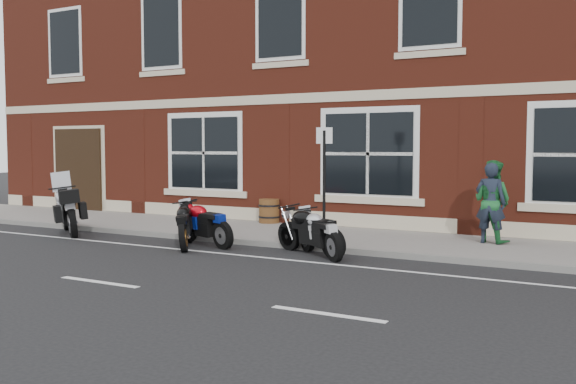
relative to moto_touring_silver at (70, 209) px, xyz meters
name	(u,v)px	position (x,y,z in m)	size (l,w,h in m)	color
ground	(211,254)	(4.89, -0.84, -0.62)	(80.00, 80.00, 0.00)	black
sidewalk	(285,234)	(4.89, 2.16, -0.56)	(30.00, 3.00, 0.12)	slate
kerb	(250,242)	(4.89, 0.58, -0.56)	(30.00, 0.16, 0.12)	slate
pub_building	(395,32)	(4.89, 9.66, 5.38)	(24.00, 12.00, 12.00)	maroon
moto_touring_silver	(70,209)	(0.00, 0.00, 0.00)	(1.93, 1.48, 1.51)	black
moto_sport_red	(205,222)	(4.05, 0.07, -0.11)	(1.87, 0.75, 0.87)	black
moto_sport_black	(187,224)	(3.86, -0.29, -0.12)	(1.16, 1.65, 0.86)	black
moto_sport_silver	(320,232)	(6.86, 0.06, -0.14)	(1.50, 1.26, 0.83)	black
moto_naked_black	(310,229)	(6.57, 0.18, -0.12)	(1.84, 0.85, 0.87)	black
pedestrian_left	(490,203)	(9.57, 2.57, 0.35)	(0.62, 0.41, 1.70)	#1A212F
pedestrian_right	(492,201)	(9.57, 2.74, 0.37)	(0.84, 0.66, 1.74)	#1B5E2C
barrel_planter	(269,211)	(3.66, 3.46, -0.18)	(0.57, 0.57, 0.63)	#552916
parking_sign	(324,176)	(6.36, 1.24, 0.91)	(0.32, 0.16, 2.43)	black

